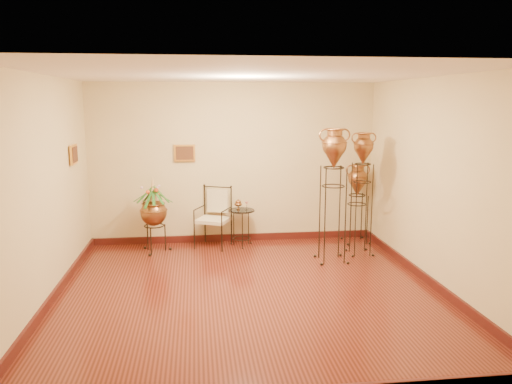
{
  "coord_description": "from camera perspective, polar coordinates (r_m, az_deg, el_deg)",
  "views": [
    {
      "loc": [
        -0.66,
        -6.21,
        2.47
      ],
      "look_at": [
        0.25,
        1.3,
        1.1
      ],
      "focal_mm": 35.0,
      "sensor_mm": 36.0,
      "label": 1
    }
  ],
  "objects": [
    {
      "name": "amphora_mid",
      "position": [
        7.77,
        8.79,
        -0.27
      ],
      "size": [
        0.62,
        0.62,
        2.11
      ],
      "rotation": [
        0.0,
        0.0,
        0.43
      ],
      "color": "black",
      "rests_on": "ground"
    },
    {
      "name": "room_shell",
      "position": [
        6.29,
        -0.89,
        3.54
      ],
      "size": [
        5.02,
        5.02,
        2.81
      ],
      "color": "#D3C088",
      "rests_on": "ground"
    },
    {
      "name": "planter_urn",
      "position": [
        8.4,
        -11.63,
        -1.96
      ],
      "size": [
        0.71,
        0.71,
        1.29
      ],
      "rotation": [
        0.0,
        0.0,
        -0.03
      ],
      "color": "black",
      "rests_on": "ground"
    },
    {
      "name": "amphora_tall",
      "position": [
        8.24,
        12.0,
        -0.03
      ],
      "size": [
        0.42,
        0.42,
        2.02
      ],
      "rotation": [
        0.0,
        0.0,
        0.07
      ],
      "color": "black",
      "rests_on": "ground"
    },
    {
      "name": "amphora_short",
      "position": [
        8.99,
        11.44,
        -1.25
      ],
      "size": [
        0.51,
        0.51,
        1.42
      ],
      "rotation": [
        0.0,
        0.0,
        -0.22
      ],
      "color": "black",
      "rests_on": "ground"
    },
    {
      "name": "armchair",
      "position": [
        8.58,
        -4.94,
        -2.92
      ],
      "size": [
        0.75,
        0.73,
        1.03
      ],
      "rotation": [
        0.0,
        0.0,
        -0.43
      ],
      "color": "black",
      "rests_on": "ground"
    },
    {
      "name": "ground",
      "position": [
        6.71,
        -0.79,
        -11.32
      ],
      "size": [
        5.0,
        5.0,
        0.0
      ],
      "primitive_type": "plane",
      "color": "maroon",
      "rests_on": "ground"
    },
    {
      "name": "side_table",
      "position": [
        8.66,
        -1.67,
        -4.02
      ],
      "size": [
        0.49,
        0.49,
        0.81
      ],
      "rotation": [
        0.0,
        0.0,
        -0.11
      ],
      "color": "black",
      "rests_on": "ground"
    }
  ]
}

